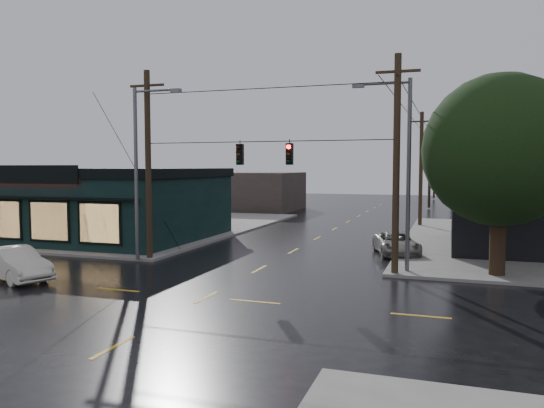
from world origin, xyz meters
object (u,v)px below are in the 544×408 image
(utility_pole_ne, at_px, (395,276))
(corner_tree, at_px, (500,151))
(suv_silver, at_px, (396,243))
(utility_pole_nw, at_px, (150,260))
(sedan_cream, at_px, (14,264))

(utility_pole_ne, bearing_deg, corner_tree, 12.96)
(utility_pole_ne, bearing_deg, suv_silver, 94.65)
(utility_pole_nw, height_order, utility_pole_ne, same)
(corner_tree, xyz_separation_m, suv_silver, (-4.95, 5.12, -5.12))
(corner_tree, relative_size, suv_silver, 1.95)
(utility_pole_nw, distance_m, utility_pole_ne, 13.00)
(sedan_cream, distance_m, suv_silver, 19.91)
(sedan_cream, bearing_deg, corner_tree, -48.55)
(corner_tree, height_order, utility_pole_ne, corner_tree)
(corner_tree, relative_size, utility_pole_nw, 0.89)
(suv_silver, bearing_deg, sedan_cream, -157.83)
(suv_silver, bearing_deg, utility_pole_ne, -101.95)
(utility_pole_nw, xyz_separation_m, sedan_cream, (-3.02, -6.32, 0.74))
(sedan_cream, height_order, suv_silver, sedan_cream)
(utility_pole_ne, relative_size, suv_silver, 2.17)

